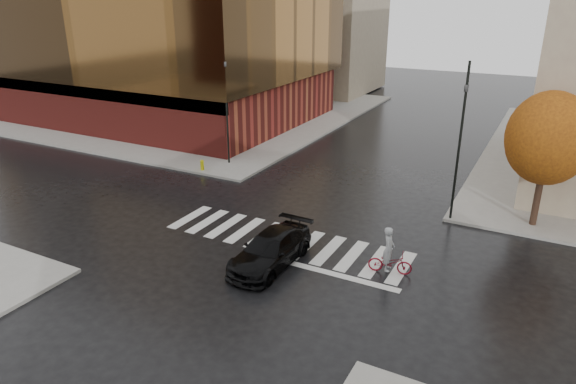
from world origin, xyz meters
name	(u,v)px	position (x,y,z in m)	size (l,w,h in m)	color
ground	(280,244)	(0.00, 0.00, 0.00)	(120.00, 120.00, 0.00)	black
sidewalk_nw	(194,110)	(-21.00, 21.00, 0.07)	(30.00, 30.00, 0.15)	gray
crosswalk	(285,240)	(0.00, 0.50, 0.01)	(12.00, 3.00, 0.01)	silver
office_glass	(158,22)	(-22.00, 17.99, 8.28)	(27.00, 19.00, 16.00)	maroon
tree_ne_a	(549,139)	(10.00, 7.40, 4.46)	(3.80, 3.80, 6.50)	black
sedan	(271,250)	(0.55, -1.80, 0.69)	(1.93, 4.74, 1.38)	black
cyclist	(390,258)	(5.14, -0.12, 0.68)	(1.85, 0.97, 2.00)	maroon
traffic_light_nw	(226,97)	(-8.56, 8.57, 4.52)	(0.24, 0.22, 7.61)	black
traffic_light_ne	(461,132)	(6.30, 6.30, 4.58)	(0.22, 0.24, 7.70)	black
fire_hydrant	(202,164)	(-9.20, 6.50, 0.52)	(0.24, 0.24, 0.68)	#BEB60B
manhole	(268,255)	(0.04, -1.16, 0.01)	(0.68, 0.68, 0.01)	#3D2D16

